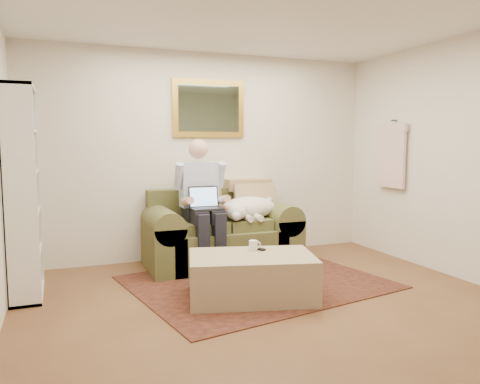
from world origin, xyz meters
TOP-DOWN VIEW (x-y plane):
  - room_shell at (0.00, 0.35)m, footprint 4.51×5.00m
  - rug at (0.13, 1.16)m, footprint 2.82×2.42m
  - sofa at (0.03, 2.01)m, footprint 1.80×0.91m
  - seated_man at (-0.24, 1.85)m, footprint 0.59×0.85m
  - laptop at (-0.24, 1.78)m, footprint 0.35×0.28m
  - sleeping_dog at (0.35, 1.92)m, footprint 0.74×0.47m
  - ottoman at (-0.11, 0.71)m, footprint 1.31×1.01m
  - coffee_mug at (-0.03, 0.87)m, footprint 0.08×0.08m
  - tv_remote at (0.04, 0.89)m, footprint 0.10×0.16m
  - bookshelf at (-2.10, 1.60)m, footprint 0.28×0.80m
  - wall_mirror at (0.03, 2.47)m, footprint 0.94×0.04m
  - hanging_shirt at (2.19, 1.60)m, footprint 0.06×0.52m

SIDE VIEW (x-z plane):
  - rug at x=0.13m, z-range 0.00..0.01m
  - ottoman at x=-0.11m, z-range 0.00..0.42m
  - sofa at x=0.03m, z-range -0.23..0.85m
  - tv_remote at x=0.04m, z-range 0.42..0.44m
  - coffee_mug at x=-0.03m, z-range 0.42..0.52m
  - sleeping_dog at x=0.35m, z-range 0.55..0.82m
  - seated_man at x=-0.24m, z-range 0.00..1.51m
  - laptop at x=-0.24m, z-range 0.67..0.92m
  - bookshelf at x=-2.10m, z-range 0.00..2.00m
  - room_shell at x=0.00m, z-range 0.00..2.61m
  - hanging_shirt at x=2.19m, z-range 0.90..1.80m
  - wall_mirror at x=0.03m, z-range 1.54..2.26m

